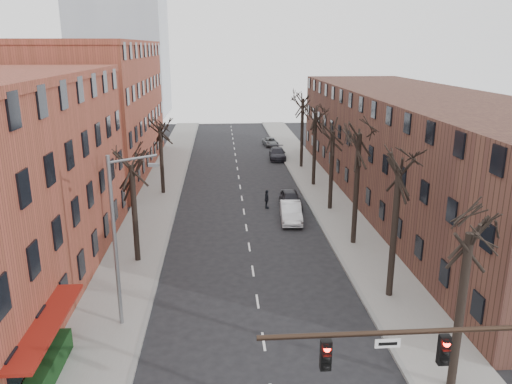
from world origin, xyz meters
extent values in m
cube|color=gray|center=(-8.00, 35.00, 0.07)|extent=(4.00, 90.00, 0.15)
cube|color=gray|center=(8.00, 35.00, 0.07)|extent=(4.00, 90.00, 0.15)
cube|color=brown|center=(-16.00, 44.00, 7.00)|extent=(12.00, 28.00, 14.00)
cube|color=#513125|center=(16.00, 30.00, 5.00)|extent=(12.00, 50.00, 10.00)
cube|color=maroon|center=(-9.40, 6.00, 0.00)|extent=(1.20, 7.00, 0.15)
cube|color=#123615|center=(-9.50, 5.00, 0.65)|extent=(0.80, 6.00, 1.00)
cylinder|color=black|center=(3.00, -1.00, 6.00)|extent=(8.00, 0.16, 0.16)
cube|color=black|center=(4.50, -1.00, 5.35)|extent=(0.32, 0.22, 0.95)
cube|color=black|center=(1.00, -1.00, 5.35)|extent=(0.32, 0.22, 0.95)
cube|color=silver|center=(2.80, -1.00, 5.65)|extent=(0.75, 0.04, 0.28)
cylinder|color=slate|center=(-7.20, 10.00, 4.50)|extent=(0.20, 0.20, 9.00)
cylinder|color=slate|center=(-6.10, 10.00, 8.80)|extent=(2.39, 0.12, 0.46)
cube|color=slate|center=(-5.10, 10.00, 8.50)|extent=(0.50, 0.22, 0.14)
imported|color=silver|center=(3.75, 25.33, 0.78)|extent=(1.94, 4.80, 1.55)
imported|color=black|center=(4.23, 29.03, 0.76)|extent=(1.85, 4.46, 1.51)
imported|color=black|center=(5.30, 48.77, 0.73)|extent=(2.33, 5.11, 1.45)
imported|color=slate|center=(5.30, 57.76, 0.56)|extent=(2.27, 4.22, 1.13)
imported|color=black|center=(2.07, 28.82, 0.84)|extent=(0.46, 1.00, 1.68)
camera|label=1|loc=(-1.90, -13.28, 13.90)|focal=35.00mm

